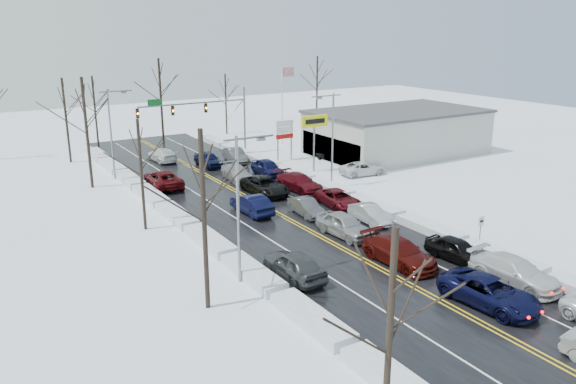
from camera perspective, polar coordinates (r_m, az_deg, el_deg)
ground at (r=41.93m, az=3.03°, el=-4.40°), size 160.00×160.00×0.00m
road_surface at (r=43.48m, az=1.53°, el=-3.59°), size 14.00×84.00×0.01m
snow_bank_left at (r=40.10m, az=-7.64°, el=-5.53°), size 1.55×72.00×0.64m
snow_bank_right at (r=47.85m, az=9.18°, el=-1.91°), size 1.55×72.00×0.64m
traffic_signal_mast at (r=66.13m, az=-8.38°, el=8.12°), size 13.28×0.39×8.00m
tires_plus_sign at (r=59.15m, az=2.69°, el=6.82°), size 3.20×0.34×6.00m
used_vehicles_sign at (r=64.41m, az=-0.35°, el=6.12°), size 2.20×0.22×4.65m
speed_limit_sign at (r=41.19m, az=19.00°, el=-3.29°), size 0.55×0.09×2.35m
flagpole at (r=73.17m, az=-0.49°, el=9.45°), size 1.87×1.20×10.00m
dealership_building at (r=69.39m, az=11.01°, el=6.02°), size 20.40×12.40×5.30m
streetlight_ne at (r=53.02m, az=4.38°, el=6.00°), size 3.20×0.25×9.00m
streetlight_sw at (r=32.92m, az=-4.80°, el=-0.58°), size 3.20×0.25×9.00m
streetlight_nw at (r=58.68m, az=-17.41°, el=6.32°), size 3.20×0.25×9.00m
tree_left_a at (r=18.78m, az=10.44°, el=-11.31°), size 3.60×3.60×9.00m
tree_left_b at (r=29.42m, az=-8.67°, el=0.60°), size 4.00×4.00×10.00m
tree_left_c at (r=42.82m, az=-14.82°, el=3.81°), size 3.40×3.40×8.50m
tree_left_d at (r=55.80m, az=-19.95°, el=7.70°), size 4.20×4.20×10.50m
tree_left_e at (r=67.66m, az=-21.76°, el=8.31°), size 3.80×3.80×9.50m
tree_far_b at (r=75.45m, az=-19.12°, el=9.04°), size 3.60×3.60×9.00m
tree_far_c at (r=75.55m, az=-12.88°, el=10.61°), size 4.40×4.40×11.00m
tree_far_d at (r=80.87m, az=-6.36°, el=10.04°), size 3.40×3.40×8.50m
tree_far_e at (r=89.14m, az=2.98°, el=11.61°), size 4.20×4.20×10.50m
queued_car_2 at (r=33.83m, az=19.67°, el=-10.77°), size 3.16×5.98×1.60m
queued_car_3 at (r=37.77m, az=11.15°, el=-7.14°), size 2.47×5.78×1.66m
queued_car_4 at (r=41.96m, az=5.73°, el=-4.45°), size 2.34×5.16×1.72m
queued_car_5 at (r=46.27m, az=1.85°, el=-2.34°), size 1.79×4.30×1.38m
queued_car_6 at (r=52.01m, az=-2.36°, el=-0.20°), size 2.72×5.78×1.60m
queued_car_7 at (r=57.04m, az=-5.26°, el=1.26°), size 2.52×5.24×1.47m
queued_car_8 at (r=62.79m, az=-8.05°, el=2.59°), size 1.95×4.74×1.61m
queued_car_11 at (r=36.91m, az=21.91°, el=-8.67°), size 2.70×5.80×1.64m
queued_car_12 at (r=39.19m, az=16.70°, el=-6.66°), size 2.19×4.63×1.53m
queued_car_13 at (r=45.00m, az=8.29°, el=-3.07°), size 1.78×4.35×1.40m
queued_car_14 at (r=48.56m, az=5.14°, el=-1.48°), size 2.82×5.28×1.41m
queued_car_15 at (r=53.09m, az=1.14°, el=0.16°), size 2.76×5.68×1.59m
queued_car_16 at (r=58.36m, az=-2.07°, el=1.67°), size 2.28×5.06×1.69m
queued_car_17 at (r=64.42m, az=-5.36°, el=3.04°), size 2.27×5.01×1.59m
oncoming_car_0 at (r=46.74m, az=-3.68°, el=-2.17°), size 1.78×4.91×1.61m
oncoming_car_1 at (r=55.47m, az=-12.49°, el=0.49°), size 3.29×6.22×1.67m
oncoming_car_2 at (r=66.22m, az=-12.64°, el=3.08°), size 2.41×5.30×1.51m
oncoming_car_3 at (r=35.15m, az=0.63°, el=-8.66°), size 2.11×5.06×1.71m
parked_car_0 at (r=59.14m, az=7.59°, el=1.74°), size 5.25×2.87×1.39m
parked_car_1 at (r=63.62m, az=7.68°, el=2.79°), size 2.67×5.38×1.50m
parked_car_2 at (r=66.61m, az=3.27°, el=3.53°), size 1.99×4.44×1.48m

